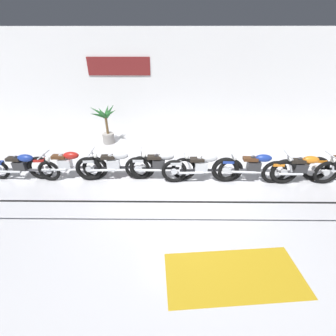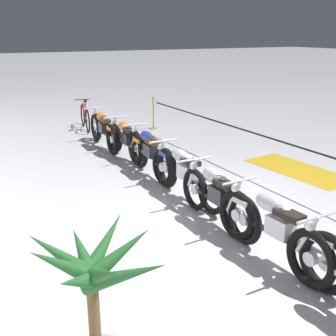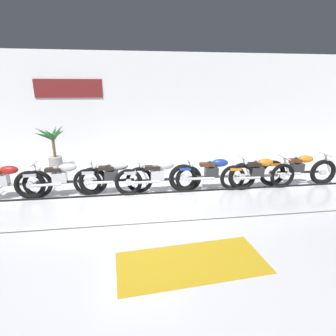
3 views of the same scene
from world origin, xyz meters
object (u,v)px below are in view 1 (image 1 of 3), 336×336
(motorcycle_silver_2, at_px, (116,166))
(motorcycle_blue_5, at_px, (255,168))
(motorcycle_silver_4, at_px, (203,168))
(motorcycle_red_1, at_px, (67,165))
(potted_palm_left_of_row, at_px, (106,124))
(motorcycle_silver_3, at_px, (161,165))
(motorcycle_blue_0, at_px, (23,167))
(stanchion_far_left, at_px, (118,206))
(floor_banner, at_px, (234,275))
(motorcycle_orange_6, at_px, (301,169))

(motorcycle_silver_2, bearing_deg, motorcycle_blue_5, -1.86)
(motorcycle_silver_4, bearing_deg, motorcycle_red_1, 178.23)
(motorcycle_silver_2, xyz_separation_m, potted_palm_left_of_row, (-0.94, 2.82, 0.34))
(motorcycle_silver_4, bearing_deg, motorcycle_silver_3, 174.19)
(motorcycle_silver_2, height_order, motorcycle_blue_5, motorcycle_blue_5)
(motorcycle_blue_0, height_order, motorcycle_silver_3, motorcycle_silver_3)
(motorcycle_blue_0, height_order, motorcycle_blue_5, motorcycle_blue_5)
(stanchion_far_left, bearing_deg, motorcycle_blue_0, 146.71)
(motorcycle_red_1, height_order, motorcycle_silver_2, motorcycle_silver_2)
(motorcycle_red_1, bearing_deg, potted_palm_left_of_row, 79.66)
(motorcycle_blue_0, distance_m, motorcycle_blue_5, 6.86)
(floor_banner, bearing_deg, motorcycle_blue_5, 62.53)
(motorcycle_blue_5, bearing_deg, motorcycle_silver_3, 176.91)
(motorcycle_silver_3, height_order, motorcycle_blue_5, motorcycle_blue_5)
(motorcycle_blue_0, height_order, motorcycle_orange_6, motorcycle_orange_6)
(motorcycle_orange_6, bearing_deg, motorcycle_silver_3, 177.53)
(motorcycle_orange_6, relative_size, stanchion_far_left, 0.19)
(motorcycle_silver_2, distance_m, potted_palm_left_of_row, 2.99)
(motorcycle_orange_6, xyz_separation_m, potted_palm_left_of_row, (-6.36, 2.98, 0.34))
(motorcycle_silver_3, bearing_deg, stanchion_far_left, -109.74)
(motorcycle_orange_6, xyz_separation_m, floor_banner, (-2.64, -3.06, -0.47))
(motorcycle_silver_3, height_order, potted_palm_left_of_row, potted_palm_left_of_row)
(motorcycle_red_1, bearing_deg, stanchion_far_left, -48.31)
(motorcycle_blue_5, bearing_deg, potted_palm_left_of_row, 149.63)
(motorcycle_red_1, distance_m, stanchion_far_left, 3.01)
(motorcycle_orange_6, bearing_deg, motorcycle_red_1, 178.54)
(motorcycle_red_1, height_order, potted_palm_left_of_row, potted_palm_left_of_row)
(floor_banner, bearing_deg, stanchion_far_left, 151.48)
(motorcycle_silver_3, relative_size, motorcycle_blue_5, 0.86)
(motorcycle_blue_5, relative_size, stanchion_far_left, 0.21)
(motorcycle_blue_0, height_order, floor_banner, motorcycle_blue_0)
(motorcycle_blue_5, relative_size, potted_palm_left_of_row, 1.59)
(motorcycle_blue_0, xyz_separation_m, motorcycle_red_1, (1.31, 0.07, 0.02))
(motorcycle_red_1, xyz_separation_m, motorcycle_silver_2, (1.45, -0.01, -0.00))
(motorcycle_silver_4, bearing_deg, motorcycle_silver_2, 177.56)
(motorcycle_blue_0, relative_size, potted_palm_left_of_row, 1.42)
(motorcycle_blue_0, bearing_deg, motorcycle_red_1, 2.88)
(motorcycle_orange_6, bearing_deg, motorcycle_silver_4, 178.98)
(motorcycle_blue_0, height_order, stanchion_far_left, stanchion_far_left)
(motorcycle_silver_2, height_order, motorcycle_silver_3, motorcycle_silver_2)
(motorcycle_silver_3, bearing_deg, potted_palm_left_of_row, 129.16)
(motorcycle_blue_0, distance_m, motorcycle_silver_3, 4.11)
(motorcycle_orange_6, bearing_deg, potted_palm_left_of_row, 154.93)
(motorcycle_silver_3, xyz_separation_m, stanchion_far_left, (-0.80, -2.24, 0.27))
(stanchion_far_left, distance_m, floor_banner, 2.57)
(motorcycle_silver_2, distance_m, motorcycle_blue_5, 4.10)
(potted_palm_left_of_row, height_order, floor_banner, potted_palm_left_of_row)
(stanchion_far_left, xyz_separation_m, floor_banner, (2.25, -1.00, -0.75))
(motorcycle_silver_3, distance_m, potted_palm_left_of_row, 3.63)
(motorcycle_silver_2, xyz_separation_m, motorcycle_orange_6, (5.43, -0.16, -0.00))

